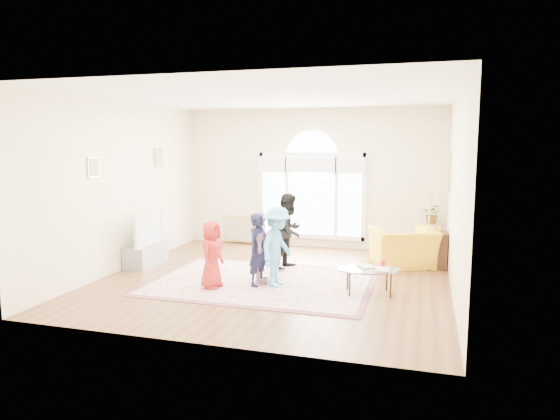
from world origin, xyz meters
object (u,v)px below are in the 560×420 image
(tv_console, at_px, (146,255))
(television, at_px, (146,229))
(armchair, at_px, (403,248))
(area_rug, at_px, (262,282))
(coffee_table, at_px, (369,270))

(tv_console, xyz_separation_m, television, (0.01, 0.00, 0.52))
(armchair, bearing_deg, area_rug, 17.69)
(coffee_table, xyz_separation_m, armchair, (0.45, 2.01, -0.02))
(television, distance_m, armchair, 5.09)
(area_rug, distance_m, television, 2.75)
(coffee_table, bearing_deg, armchair, 63.63)
(area_rug, distance_m, coffee_table, 1.90)
(tv_console, height_order, coffee_table, coffee_table)
(armchair, bearing_deg, television, -5.96)
(area_rug, distance_m, armchair, 2.98)
(television, xyz_separation_m, armchair, (4.90, 1.32, -0.36))
(area_rug, xyz_separation_m, armchair, (2.31, 1.85, 0.37))
(coffee_table, distance_m, armchair, 2.06)
(tv_console, xyz_separation_m, armchair, (4.91, 1.32, 0.17))
(area_rug, xyz_separation_m, tv_console, (-2.60, 0.53, 0.20))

